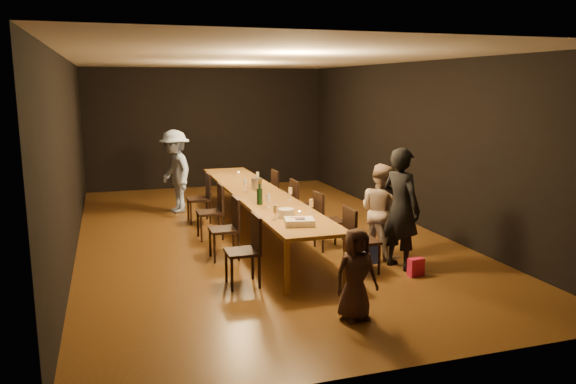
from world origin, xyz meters
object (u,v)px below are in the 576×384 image
object	(u,v)px
child	(356,274)
chair_left_3	(199,198)
chair_left_0	(242,251)
chair_right_1	(329,220)
woman_tan	(380,210)
chair_left_1	(224,229)
man_blue	(175,171)
chair_left_2	(210,212)
birthday_cake	(299,222)
chair_right_3	(284,193)
woman_birthday	(401,208)
chair_right_2	(304,205)
plate_stack	(286,213)
chair_right_0	(362,240)
champagne_bottle	(260,192)
table	(258,195)
ice_bucket	(257,184)

from	to	relation	value
child	chair_left_3	bearing A→B (deg)	96.59
chair_left_0	child	distance (m)	1.72
chair_right_1	woman_tan	xyz separation A→B (m)	(0.59, -0.59, 0.25)
chair_left_1	child	size ratio (longest dim) A/B	0.89
chair_right_1	man_blue	xyz separation A→B (m)	(-2.00, 3.43, 0.38)
chair_left_2	birthday_cake	bearing A→B (deg)	-162.01
chair_right_3	chair_left_1	xyz separation A→B (m)	(-1.70, -2.40, 0.00)
chair_right_1	chair_left_2	xyz separation A→B (m)	(-1.70, 1.20, 0.00)
woman_birthday	birthday_cake	bearing A→B (deg)	70.82
chair_left_3	chair_right_2	bearing A→B (deg)	-125.22
chair_left_3	plate_stack	distance (m)	3.25
plate_stack	chair_right_1	bearing A→B (deg)	37.84
chair_left_3	woman_birthday	xyz separation A→B (m)	(2.30, -3.57, 0.40)
chair_left_1	woman_birthday	distance (m)	2.62
chair_right_1	woman_tan	world-z (taller)	woman_tan
man_blue	woman_birthday	bearing A→B (deg)	14.75
chair_left_1	woman_birthday	world-z (taller)	woman_birthday
chair_right_0	chair_left_1	bearing A→B (deg)	-125.22
woman_birthday	chair_right_2	bearing A→B (deg)	-6.03
chair_left_2	woman_tan	distance (m)	2.92
chair_left_2	birthday_cake	distance (m)	2.55
chair_right_2	woman_birthday	bearing A→B (deg)	14.30
birthday_cake	child	bearing A→B (deg)	-70.41
champagne_bottle	chair_right_3	bearing A→B (deg)	63.53
chair_right_0	chair_left_0	distance (m)	1.70
chair_left_1	man_blue	size ratio (longest dim) A/B	0.55
chair_left_1	woman_tan	bearing A→B (deg)	-104.58
table	chair_left_0	distance (m)	2.56
woman_birthday	chair_right_1	bearing A→B (deg)	6.97
chair_left_1	chair_left_2	size ratio (longest dim) A/B	1.00
chair_left_1	woman_birthday	size ratio (longest dim) A/B	0.54
woman_birthday	man_blue	world-z (taller)	woman_birthday
chair_left_2	chair_right_0	bearing A→B (deg)	-144.69
chair_right_1	ice_bucket	xyz separation A→B (m)	(-0.81, 1.46, 0.39)
chair_right_0	chair_right_1	distance (m)	1.20
woman_tan	child	distance (m)	2.44
chair_right_3	ice_bucket	world-z (taller)	ice_bucket
chair_right_2	plate_stack	distance (m)	2.20
champagne_bottle	ice_bucket	size ratio (longest dim) A/B	1.84
table	chair_left_1	distance (m)	1.49
table	chair_right_0	xyz separation A→B (m)	(0.85, -2.40, -0.24)
chair_right_3	woman_tan	distance (m)	3.06
chair_right_0	man_blue	distance (m)	5.06
chair_right_1	chair_left_2	distance (m)	2.08
chair_left_0	ice_bucket	bearing A→B (deg)	-18.52
woman_birthday	man_blue	distance (m)	5.29
chair_right_2	child	distance (m)	3.91
table	birthday_cake	bearing A→B (deg)	-91.67
man_blue	child	xyz separation A→B (m)	(1.25, -6.06, -0.32)
child	champagne_bottle	xyz separation A→B (m)	(-0.33, 2.86, 0.42)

